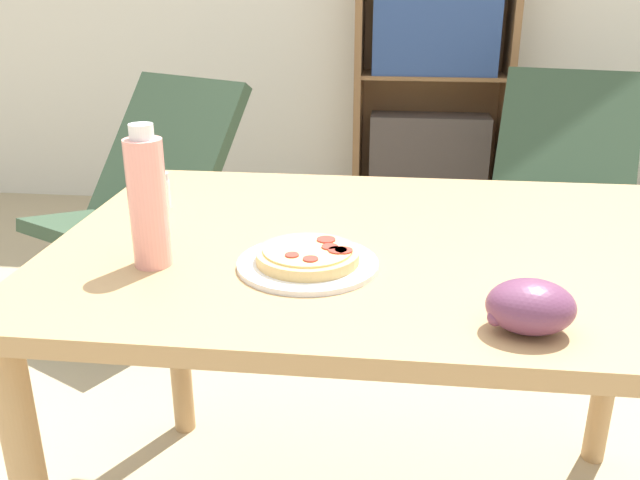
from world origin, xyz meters
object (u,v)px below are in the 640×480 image
at_px(grape_bunch, 530,307).
at_px(lounge_chair_far, 558,222).
at_px(pizza_on_plate, 308,259).
at_px(lounge_chair_near, 143,239).
at_px(drink_bottle, 148,201).
at_px(salt_shaker, 162,191).
at_px(bookshelf, 432,89).

distance_m(grape_bunch, lounge_chair_far, 2.02).
distance_m(pizza_on_plate, lounge_chair_near, 1.63).
distance_m(pizza_on_plate, drink_bottle, 0.29).
bearing_deg(grape_bunch, pizza_on_plate, 150.68).
height_order(salt_shaker, lounge_chair_far, lounge_chair_far).
distance_m(pizza_on_plate, lounge_chair_far, 1.96).
xyz_separation_m(grape_bunch, bookshelf, (-0.03, 2.73, -0.11)).
xyz_separation_m(pizza_on_plate, grape_bunch, (0.35, -0.19, 0.02)).
height_order(grape_bunch, salt_shaker, same).
bearing_deg(lounge_chair_far, salt_shaker, -117.55).
bearing_deg(bookshelf, lounge_chair_far, -58.36).
bearing_deg(bookshelf, pizza_on_plate, -97.14).
bearing_deg(pizza_on_plate, grape_bunch, -29.32).
xyz_separation_m(drink_bottle, salt_shaker, (-0.09, 0.31, -0.08)).
relative_size(salt_shaker, lounge_chair_far, 0.09).
distance_m(salt_shaker, lounge_chair_near, 1.24).
relative_size(salt_shaker, lounge_chair_near, 0.08).
bearing_deg(grape_bunch, lounge_chair_near, 128.23).
distance_m(drink_bottle, lounge_chair_near, 1.56).
distance_m(grape_bunch, lounge_chair_near, 1.98).
height_order(salt_shaker, lounge_chair_near, lounge_chair_near).
distance_m(salt_shaker, bookshelf, 2.35).
bearing_deg(lounge_chair_far, grape_bunch, -91.72).
bearing_deg(salt_shaker, grape_bunch, -34.33).
bearing_deg(drink_bottle, bookshelf, 76.98).
height_order(pizza_on_plate, bookshelf, bookshelf).
relative_size(grape_bunch, bookshelf, 0.08).
distance_m(pizza_on_plate, grape_bunch, 0.40).
xyz_separation_m(grape_bunch, lounge_chair_near, (-1.18, 1.50, -0.53)).
bearing_deg(lounge_chair_near, lounge_chair_far, 40.65).
xyz_separation_m(drink_bottle, lounge_chair_far, (1.11, 1.72, -0.61)).
xyz_separation_m(pizza_on_plate, drink_bottle, (-0.27, -0.02, 0.10)).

